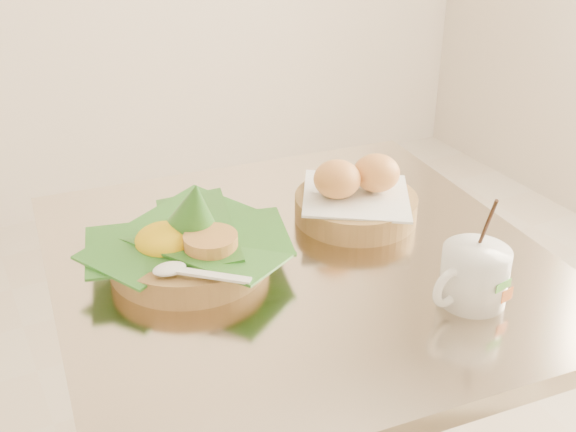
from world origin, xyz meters
name	(u,v)px	position (x,y,z in m)	size (l,w,h in m)	color
cafe_table	(299,375)	(0.11, 0.01, 0.53)	(0.76, 0.76, 0.75)	gray
rice_basket	(188,243)	(-0.04, 0.07, 0.79)	(0.28, 0.29, 0.14)	#AA8849
bread_basket	(356,197)	(0.25, 0.08, 0.79)	(0.23, 0.23, 0.10)	#AA8849
coffee_mug	(473,275)	(0.26, -0.19, 0.79)	(0.12, 0.09, 0.15)	white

